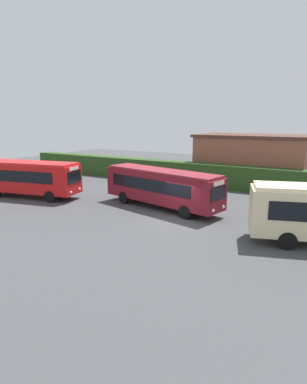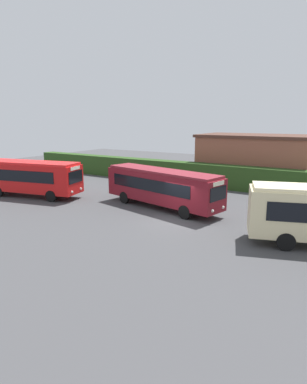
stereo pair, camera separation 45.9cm
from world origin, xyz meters
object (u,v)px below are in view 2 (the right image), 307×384
at_px(bus_red, 32,177).
at_px(person_left, 35,179).
at_px(bus_maroon, 162,186).
at_px(traffic_cone, 150,181).

relative_size(bus_red, person_left, 5.78).
height_order(bus_red, bus_maroon, bus_red).
bearing_deg(traffic_cone, bus_maroon, -52.20).
bearing_deg(bus_red, person_left, 125.60).
bearing_deg(bus_maroon, person_left, -167.69).
bearing_deg(bus_maroon, bus_red, -154.77).
height_order(bus_red, traffic_cone, bus_red).
distance_m(person_left, traffic_cone, 11.95).
distance_m(bus_maroon, traffic_cone, 10.04).
xyz_separation_m(person_left, traffic_cone, (9.00, 7.84, -0.55)).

